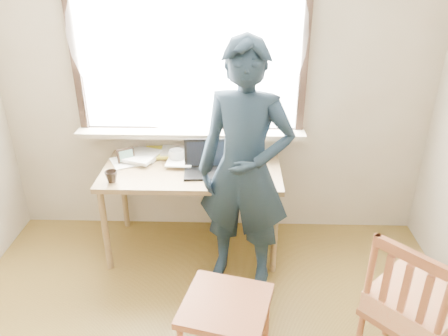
{
  "coord_description": "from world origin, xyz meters",
  "views": [
    {
      "loc": [
        0.17,
        -1.39,
        2.25
      ],
      "look_at": [
        0.1,
        0.95,
        1.09
      ],
      "focal_mm": 35.0,
      "sensor_mm": 36.0,
      "label": 1
    }
  ],
  "objects_px": {
    "desk": "(192,178)",
    "person": "(245,171)",
    "mug_dark": "(111,177)",
    "mug_white": "(177,156)",
    "laptop": "(206,165)",
    "side_chair": "(413,306)",
    "work_chair": "(226,313)"
  },
  "relations": [
    {
      "from": "laptop",
      "to": "mug_dark",
      "type": "relative_size",
      "value": 3.73
    },
    {
      "from": "side_chair",
      "to": "work_chair",
      "type": "bearing_deg",
      "value": 178.95
    },
    {
      "from": "desk",
      "to": "side_chair",
      "type": "distance_m",
      "value": 1.79
    },
    {
      "from": "work_chair",
      "to": "mug_white",
      "type": "bearing_deg",
      "value": 108.22
    },
    {
      "from": "laptop",
      "to": "mug_dark",
      "type": "height_order",
      "value": "laptop"
    },
    {
      "from": "laptop",
      "to": "side_chair",
      "type": "relative_size",
      "value": 0.36
    },
    {
      "from": "person",
      "to": "work_chair",
      "type": "bearing_deg",
      "value": -83.0
    },
    {
      "from": "desk",
      "to": "mug_dark",
      "type": "relative_size",
      "value": 14.78
    },
    {
      "from": "mug_dark",
      "to": "mug_white",
      "type": "bearing_deg",
      "value": 39.69
    },
    {
      "from": "work_chair",
      "to": "person",
      "type": "distance_m",
      "value": 0.96
    },
    {
      "from": "mug_dark",
      "to": "person",
      "type": "relative_size",
      "value": 0.05
    },
    {
      "from": "desk",
      "to": "mug_dark",
      "type": "distance_m",
      "value": 0.62
    },
    {
      "from": "work_chair",
      "to": "mug_dark",
      "type": "bearing_deg",
      "value": 132.52
    },
    {
      "from": "mug_white",
      "to": "work_chair",
      "type": "xyz_separation_m",
      "value": [
        0.43,
        -1.29,
        -0.38
      ]
    },
    {
      "from": "desk",
      "to": "mug_white",
      "type": "xyz_separation_m",
      "value": [
        -0.13,
        0.13,
        0.13
      ]
    },
    {
      "from": "mug_white",
      "to": "desk",
      "type": "bearing_deg",
      "value": -44.82
    },
    {
      "from": "side_chair",
      "to": "desk",
      "type": "bearing_deg",
      "value": 138.27
    },
    {
      "from": "laptop",
      "to": "work_chair",
      "type": "bearing_deg",
      "value": -80.97
    },
    {
      "from": "mug_white",
      "to": "person",
      "type": "distance_m",
      "value": 0.73
    },
    {
      "from": "laptop",
      "to": "mug_white",
      "type": "relative_size",
      "value": 2.73
    },
    {
      "from": "desk",
      "to": "mug_dark",
      "type": "height_order",
      "value": "mug_dark"
    },
    {
      "from": "mug_white",
      "to": "side_chair",
      "type": "bearing_deg",
      "value": -42.02
    },
    {
      "from": "desk",
      "to": "mug_white",
      "type": "bearing_deg",
      "value": 135.18
    },
    {
      "from": "mug_white",
      "to": "laptop",
      "type": "bearing_deg",
      "value": -33.34
    },
    {
      "from": "laptop",
      "to": "mug_dark",
      "type": "distance_m",
      "value": 0.71
    },
    {
      "from": "work_chair",
      "to": "side_chair",
      "type": "xyz_separation_m",
      "value": [
        1.03,
        -0.02,
        0.1
      ]
    },
    {
      "from": "laptop",
      "to": "work_chair",
      "type": "xyz_separation_m",
      "value": [
        0.18,
        -1.13,
        -0.38
      ]
    },
    {
      "from": "laptop",
      "to": "side_chair",
      "type": "distance_m",
      "value": 1.7
    },
    {
      "from": "laptop",
      "to": "side_chair",
      "type": "xyz_separation_m",
      "value": [
        1.21,
        -1.15,
        -0.29
      ]
    },
    {
      "from": "desk",
      "to": "person",
      "type": "bearing_deg",
      "value": -40.63
    },
    {
      "from": "person",
      "to": "mug_white",
      "type": "bearing_deg",
      "value": 152.88
    },
    {
      "from": "mug_white",
      "to": "mug_dark",
      "type": "distance_m",
      "value": 0.56
    }
  ]
}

